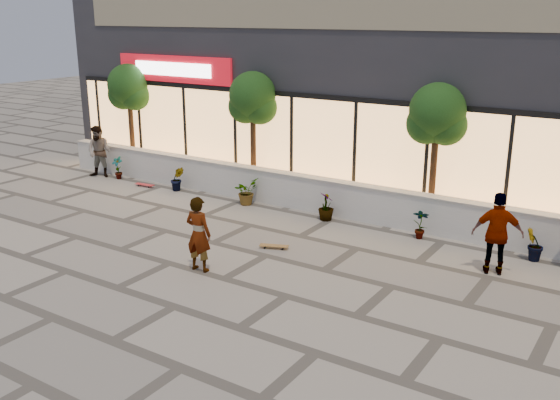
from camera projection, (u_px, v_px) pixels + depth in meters
The scene contains 17 objects.
ground at pixel (174, 307), 12.51m from camera, with size 80.00×80.00×0.00m, color gray.
planter_wall at pixel (338, 198), 17.97m from camera, with size 22.00×0.42×1.04m.
retail_building at pixel (417, 56), 21.31m from camera, with size 24.00×9.17×8.50m.
shrub_a at pixel (118, 168), 22.00m from camera, with size 0.43×0.29×0.81m, color #1A3E13.
shrub_b at pixel (177, 179), 20.54m from camera, with size 0.45×0.36×0.81m, color #1A3E13.
shrub_c at pixel (246, 192), 19.08m from camera, with size 0.73×0.63×0.81m, color #1A3E13.
shrub_d at pixel (326, 206), 17.62m from camera, with size 0.45×0.45×0.81m, color #1A3E13.
shrub_e at pixel (421, 224), 16.16m from camera, with size 0.43×0.29×0.81m, color #1A3E13.
shrub_f at pixel (534, 245), 14.70m from camera, with size 0.45×0.36×0.81m, color #1A3E13.
tree_west at pixel (129, 90), 22.53m from camera, with size 1.60×1.50×3.92m.
tree_midwest at pixel (253, 101), 19.65m from camera, with size 1.60×1.50×3.92m.
tree_mideast at pixel (437, 118), 16.52m from camera, with size 1.60×1.50×3.92m.
skater_center at pixel (199, 234), 14.03m from camera, with size 0.64×0.42×1.75m, color silver.
skater_left at pixel (99, 152), 22.11m from camera, with size 0.90×0.70×1.85m, color tan.
skater_right_near at pixel (498, 234), 13.84m from camera, with size 1.11×0.46×1.89m, color white.
skateboard_center at pixel (274, 246), 15.56m from camera, with size 0.75×0.44×0.09m.
skateboard_left at pixel (145, 185), 21.10m from camera, with size 0.73×0.26×0.09m.
Camera 1 is at (7.97, -8.36, 5.66)m, focal length 40.00 mm.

